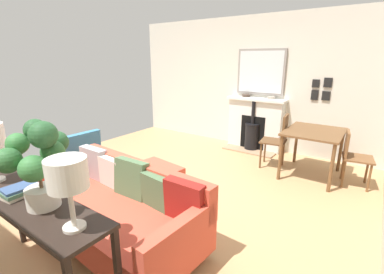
% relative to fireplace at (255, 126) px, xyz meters
% --- Properties ---
extents(ground_plane, '(5.61, 5.33, 0.01)m').
position_rel_fireplace_xyz_m(ground_plane, '(2.59, -0.33, -0.49)').
color(ground_plane, tan).
extents(wall_left, '(0.12, 5.33, 2.64)m').
position_rel_fireplace_xyz_m(wall_left, '(-0.22, -0.33, 0.83)').
color(wall_left, beige).
rests_on(wall_left, ground).
extents(fireplace, '(0.57, 1.18, 1.06)m').
position_rel_fireplace_xyz_m(fireplace, '(0.00, 0.00, 0.00)').
color(fireplace, '#9E7A5B').
rests_on(fireplace, ground).
extents(mirror_over_mantel, '(0.04, 0.97, 0.88)m').
position_rel_fireplace_xyz_m(mirror_over_mantel, '(-0.13, 0.00, 1.07)').
color(mirror_over_mantel, gray).
extents(mantel_bowl_near, '(0.16, 0.16, 0.05)m').
position_rel_fireplace_xyz_m(mantel_bowl_near, '(-0.04, -0.24, 0.60)').
color(mantel_bowl_near, '#47382D').
rests_on(mantel_bowl_near, fireplace).
extents(mantel_bowl_far, '(0.15, 0.15, 0.05)m').
position_rel_fireplace_xyz_m(mantel_bowl_far, '(-0.04, 0.29, 0.60)').
color(mantel_bowl_far, '#9E9384').
rests_on(mantel_bowl_far, fireplace).
extents(sofa, '(1.02, 1.98, 0.80)m').
position_rel_fireplace_xyz_m(sofa, '(3.57, 0.01, -0.15)').
color(sofa, '#B2B2B7').
rests_on(sofa, ground).
extents(ottoman, '(0.61, 0.73, 0.40)m').
position_rel_fireplace_xyz_m(ottoman, '(2.65, -0.34, -0.24)').
color(ottoman, '#B2B2B7').
rests_on(ottoman, ground).
extents(armchair_accent, '(0.69, 0.60, 0.84)m').
position_rel_fireplace_xyz_m(armchair_accent, '(3.12, -1.43, -0.03)').
color(armchair_accent, brown).
rests_on(armchair_accent, ground).
extents(console_table, '(0.39, 1.57, 0.80)m').
position_rel_fireplace_xyz_m(console_table, '(4.37, 0.00, 0.21)').
color(console_table, black).
rests_on(console_table, ground).
extents(table_lamp_far_end, '(0.24, 0.24, 0.47)m').
position_rel_fireplace_xyz_m(table_lamp_far_end, '(4.37, 0.59, 0.66)').
color(table_lamp_far_end, beige).
rests_on(table_lamp_far_end, console_table).
extents(potted_plant, '(0.47, 0.49, 0.64)m').
position_rel_fireplace_xyz_m(potted_plant, '(4.35, 0.20, 0.69)').
color(potted_plant, silver).
rests_on(potted_plant, console_table).
extents(book_stack, '(0.26, 0.18, 0.08)m').
position_rel_fireplace_xyz_m(book_stack, '(4.37, -0.14, 0.35)').
color(book_stack, beige).
rests_on(book_stack, console_table).
extents(dining_table, '(1.00, 0.81, 0.75)m').
position_rel_fireplace_xyz_m(dining_table, '(0.76, 1.28, 0.16)').
color(dining_table, brown).
rests_on(dining_table, ground).
extents(dining_chair_near_fireplace, '(0.45, 0.45, 0.94)m').
position_rel_fireplace_xyz_m(dining_chair_near_fireplace, '(0.75, 0.74, 0.06)').
color(dining_chair_near_fireplace, brown).
rests_on(dining_chair_near_fireplace, ground).
extents(dining_chair_by_back_wall, '(0.45, 0.45, 0.81)m').
position_rel_fireplace_xyz_m(dining_chair_by_back_wall, '(0.77, 1.83, -0.00)').
color(dining_chair_by_back_wall, brown).
rests_on(dining_chair_by_back_wall, ground).
extents(photo_gallery_row, '(0.02, 0.32, 0.40)m').
position_rel_fireplace_xyz_m(photo_gallery_row, '(-0.14, 1.14, 0.80)').
color(photo_gallery_row, black).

